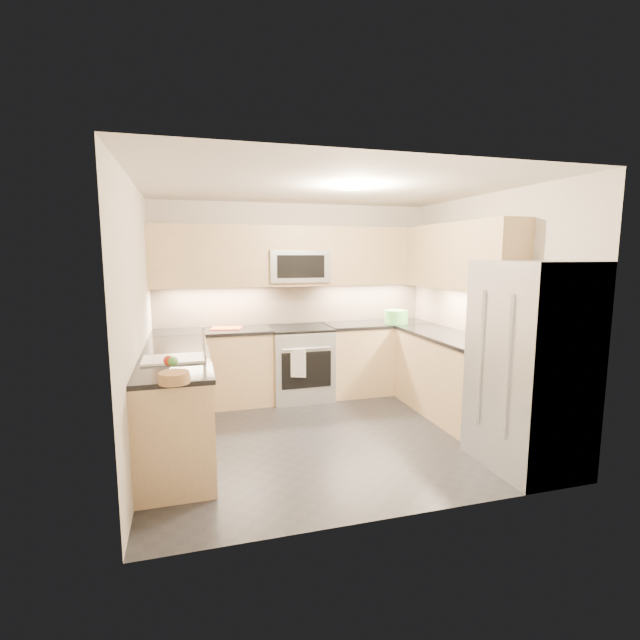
{
  "coord_description": "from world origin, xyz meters",
  "views": [
    {
      "loc": [
        -1.36,
        -4.39,
        1.86
      ],
      "look_at": [
        0.0,
        0.35,
        1.15
      ],
      "focal_mm": 26.0,
      "sensor_mm": 36.0,
      "label": 1
    }
  ],
  "objects_px": {
    "utensil_bowl": "(396,317)",
    "fruit_basket": "(174,378)",
    "refrigerator": "(530,366)",
    "cutting_board": "(226,328)",
    "gas_range": "(300,363)",
    "microwave": "(297,266)"
  },
  "relations": [
    {
      "from": "utensil_bowl",
      "to": "fruit_basket",
      "type": "distance_m",
      "value": 3.52
    },
    {
      "from": "refrigerator",
      "to": "utensil_bowl",
      "type": "distance_m",
      "value": 2.33
    },
    {
      "from": "utensil_bowl",
      "to": "cutting_board",
      "type": "bearing_deg",
      "value": 175.12
    },
    {
      "from": "utensil_bowl",
      "to": "cutting_board",
      "type": "height_order",
      "value": "utensil_bowl"
    },
    {
      "from": "gas_range",
      "to": "cutting_board",
      "type": "xyz_separation_m",
      "value": [
        -0.92,
        0.09,
        0.49
      ]
    },
    {
      "from": "utensil_bowl",
      "to": "refrigerator",
      "type": "bearing_deg",
      "value": -86.04
    },
    {
      "from": "gas_range",
      "to": "utensil_bowl",
      "type": "distance_m",
      "value": 1.41
    },
    {
      "from": "utensil_bowl",
      "to": "cutting_board",
      "type": "relative_size",
      "value": 0.84
    },
    {
      "from": "refrigerator",
      "to": "fruit_basket",
      "type": "height_order",
      "value": "refrigerator"
    },
    {
      "from": "cutting_board",
      "to": "microwave",
      "type": "bearing_deg",
      "value": 2.49
    },
    {
      "from": "gas_range",
      "to": "microwave",
      "type": "height_order",
      "value": "microwave"
    },
    {
      "from": "refrigerator",
      "to": "cutting_board",
      "type": "relative_size",
      "value": 4.93
    },
    {
      "from": "gas_range",
      "to": "cutting_board",
      "type": "height_order",
      "value": "cutting_board"
    },
    {
      "from": "refrigerator",
      "to": "gas_range",
      "type": "bearing_deg",
      "value": 120.88
    },
    {
      "from": "fruit_basket",
      "to": "cutting_board",
      "type": "bearing_deg",
      "value": 76.73
    },
    {
      "from": "microwave",
      "to": "fruit_basket",
      "type": "bearing_deg",
      "value": -121.5
    },
    {
      "from": "microwave",
      "to": "refrigerator",
      "type": "xyz_separation_m",
      "value": [
        1.45,
        -2.55,
        -0.8
      ]
    },
    {
      "from": "refrigerator",
      "to": "fruit_basket",
      "type": "distance_m",
      "value": 2.93
    },
    {
      "from": "refrigerator",
      "to": "fruit_basket",
      "type": "relative_size",
      "value": 8.19
    },
    {
      "from": "microwave",
      "to": "cutting_board",
      "type": "distance_m",
      "value": 1.19
    },
    {
      "from": "microwave",
      "to": "fruit_basket",
      "type": "relative_size",
      "value": 3.46
    },
    {
      "from": "microwave",
      "to": "refrigerator",
      "type": "distance_m",
      "value": 3.04
    }
  ]
}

